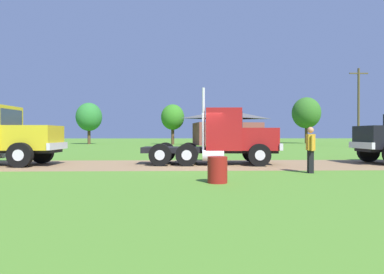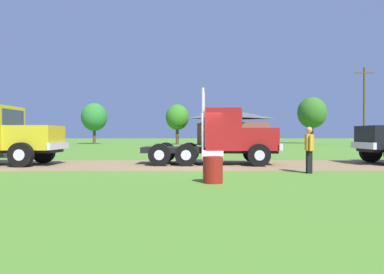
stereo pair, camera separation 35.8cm
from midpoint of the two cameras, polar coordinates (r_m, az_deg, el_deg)
name	(u,v)px [view 2 (the right image)]	position (r m, az deg, el deg)	size (l,w,h in m)	color
ground_plane	(195,165)	(16.66, 1.07, -4.67)	(200.00, 200.00, 0.00)	#508429
dirt_track	(195,165)	(16.66, 1.07, -4.66)	(120.00, 5.61, 0.01)	#8E6E4A
truck_foreground_white	(226,138)	(16.95, 6.28, -0.22)	(6.83, 2.95, 3.69)	black
visitor_walking_mid	(309,148)	(13.83, 19.74, -1.68)	(0.34, 0.68, 1.78)	gold
steel_barrel	(213,170)	(10.50, 4.50, -5.50)	(0.61, 0.61, 0.81)	maroon
shed_building	(232,128)	(47.76, 6.87, 1.53)	(9.99, 7.00, 4.87)	brown
utility_pole_near	(364,105)	(44.56, 27.12, 4.79)	(2.20, 0.26, 9.23)	brown
tree_left	(94,117)	(53.01, -15.87, 3.23)	(3.81, 3.81, 6.15)	#513823
tree_mid	(177,117)	(48.75, -2.28, 3.31)	(3.32, 3.32, 5.75)	#513823
tree_right	(312,113)	(57.24, 19.64, 3.84)	(4.50, 4.50, 7.35)	#513823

